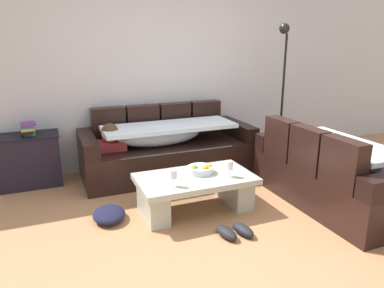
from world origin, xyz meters
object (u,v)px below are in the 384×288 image
wine_glass_near_left (173,175)px  side_cabinet (30,160)px  couch_along_wall (165,149)px  book_stack_on_cabinet (28,129)px  coffee_table (195,189)px  wine_glass_near_right (230,166)px  crumpled_garment (109,214)px  floor_lamp (282,86)px  couch_near_window (332,174)px  pair_of_shoes (235,231)px  fruit_bowl (201,169)px

wine_glass_near_left → side_cabinet: bearing=129.9°
couch_along_wall → book_stack_on_cabinet: couch_along_wall is taller
coffee_table → wine_glass_near_right: wine_glass_near_right is taller
wine_glass_near_right → side_cabinet: 2.48m
side_cabinet → wine_glass_near_right: bearing=-38.8°
side_cabinet → crumpled_garment: (0.73, -1.29, -0.26)m
wine_glass_near_left → side_cabinet: (-1.31, 1.57, -0.17)m
book_stack_on_cabinet → crumpled_garment: size_ratio=0.57×
book_stack_on_cabinet → wine_glass_near_right: bearing=-39.1°
book_stack_on_cabinet → crumpled_garment: bearing=-61.4°
floor_lamp → crumpled_garment: size_ratio=4.88×
couch_along_wall → floor_lamp: floor_lamp is taller
couch_near_window → side_cabinet: 3.55m
coffee_table → book_stack_on_cabinet: size_ratio=5.27×
coffee_table → wine_glass_near_right: size_ratio=7.23×
wine_glass_near_left → pair_of_shoes: 0.77m
coffee_table → fruit_bowl: (0.09, 0.06, 0.18)m
side_cabinet → coffee_table: bearing=-41.2°
couch_near_window → book_stack_on_cabinet: (-3.04, 1.79, 0.38)m
couch_near_window → wine_glass_near_left: couch_near_window is taller
floor_lamp → pair_of_shoes: floor_lamp is taller
floor_lamp → fruit_bowl: bearing=-150.1°
wine_glass_near_right → pair_of_shoes: wine_glass_near_right is taller
side_cabinet → book_stack_on_cabinet: 0.39m
fruit_bowl → pair_of_shoes: bearing=-86.3°
fruit_bowl → book_stack_on_cabinet: 2.16m
floor_lamp → crumpled_garment: 2.97m
couch_near_window → crumpled_garment: 2.41m
fruit_bowl → crumpled_garment: 1.04m
couch_near_window → side_cabinet: couch_near_window is taller
couch_along_wall → wine_glass_near_right: couch_along_wall is taller
wine_glass_near_left → book_stack_on_cabinet: book_stack_on_cabinet is taller
couch_along_wall → couch_near_window: size_ratio=1.26×
wine_glass_near_right → fruit_bowl: bearing=138.3°
fruit_bowl → crumpled_garment: size_ratio=0.70×
couch_along_wall → pair_of_shoes: 1.82m
fruit_bowl → couch_along_wall: bearing=91.5°
couch_near_window → book_stack_on_cabinet: bearing=59.5°
wine_glass_near_right → pair_of_shoes: 0.68m
couch_along_wall → fruit_bowl: 1.12m
book_stack_on_cabinet → crumpled_garment: 1.60m
couch_along_wall → wine_glass_near_left: couch_along_wall is taller
pair_of_shoes → side_cabinet: bearing=130.7°
wine_glass_near_left → floor_lamp: floor_lamp is taller
coffee_table → crumpled_garment: 0.91m
wine_glass_near_left → floor_lamp: 2.44m
wine_glass_near_right → pair_of_shoes: size_ratio=0.49×
fruit_bowl → pair_of_shoes: (0.04, -0.69, -0.38)m
book_stack_on_cabinet → fruit_bowl: bearing=-38.7°
fruit_bowl → wine_glass_near_left: bearing=-149.5°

